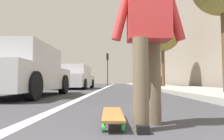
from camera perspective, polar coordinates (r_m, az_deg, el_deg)
ground_plane at (r=10.74m, az=2.43°, el=-5.85°), size 80.00×80.00×0.00m
lane_stripe_white at (r=20.75m, az=-0.84°, el=-4.74°), size 52.00×0.16×0.01m
sidewalk_curb at (r=19.05m, az=12.30°, el=-4.57°), size 52.00×3.20×0.14m
building_facade at (r=23.84m, az=16.84°, el=5.62°), size 40.00×1.20×8.34m
skateboard at (r=2.00m, az=0.17°, el=-13.16°), size 0.85×0.24×0.11m
skater_person at (r=1.92m, az=10.65°, el=11.94°), size 0.47×0.72×1.64m
parked_car_near at (r=6.22m, az=-24.75°, el=-0.51°), size 4.14×1.91×1.50m
parked_car_mid at (r=12.35m, az=-11.10°, el=-2.27°), size 4.58×2.07×1.46m
traffic_light at (r=24.72m, az=-1.34°, el=2.03°), size 0.33×0.28×4.10m
street_tree_mid at (r=13.79m, az=14.80°, el=10.26°), size 2.39×2.39×4.92m
pedestrian_distant at (r=13.56m, az=13.99°, el=-1.37°), size 0.45×0.70×1.62m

